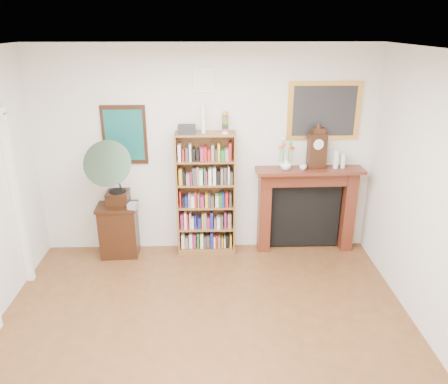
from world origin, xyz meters
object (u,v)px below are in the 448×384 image
at_px(gramophone, 112,170).
at_px(bottle_right, 343,161).
at_px(mantel_clock, 317,149).
at_px(side_cabinet, 119,230).
at_px(flower_vase, 286,164).
at_px(teacup, 303,167).
at_px(bottle_left, 336,159).
at_px(cd_stack, 133,206).
at_px(fireplace, 306,202).
at_px(bookshelf, 206,188).

relative_size(gramophone, bottle_right, 4.78).
xyz_separation_m(gramophone, mantel_clock, (2.65, 0.18, 0.20)).
distance_m(side_cabinet, flower_vase, 2.43).
bearing_deg(teacup, bottle_left, 7.08).
relative_size(gramophone, teacup, 10.33).
bearing_deg(mantel_clock, bottle_left, -13.76).
bearing_deg(cd_stack, mantel_clock, 4.40).
relative_size(cd_stack, flower_vase, 0.79).
bearing_deg(bottle_right, bottle_left, -178.05).
xyz_separation_m(mantel_clock, flower_vase, (-0.41, -0.05, -0.19)).
distance_m(side_cabinet, teacup, 2.63).
bearing_deg(fireplace, gramophone, -176.67).
height_order(teacup, bottle_left, bottle_left).
bearing_deg(side_cabinet, mantel_clock, -0.38).
distance_m(side_cabinet, bottle_left, 3.08).
height_order(fireplace, bottle_right, bottle_right).
xyz_separation_m(flower_vase, teacup, (0.23, -0.02, -0.04)).
distance_m(flower_vase, teacup, 0.23).
height_order(bookshelf, side_cabinet, bookshelf).
bearing_deg(cd_stack, bottle_left, 3.72).
bearing_deg(fireplace, bottle_right, -5.78).
relative_size(mantel_clock, bottle_left, 2.26).
distance_m(cd_stack, bottle_left, 2.75).
bearing_deg(teacup, cd_stack, -176.96).
bearing_deg(flower_vase, mantel_clock, 6.78).
bearing_deg(flower_vase, fireplace, 12.79).
relative_size(cd_stack, teacup, 1.30).
xyz_separation_m(cd_stack, teacup, (2.24, 0.12, 0.47)).
xyz_separation_m(bookshelf, bottle_right, (1.83, 0.02, 0.36)).
relative_size(teacup, bottle_left, 0.39).
xyz_separation_m(bookshelf, side_cabinet, (-1.20, -0.05, -0.58)).
bearing_deg(fireplace, mantel_clock, -19.26).
distance_m(fireplace, flower_vase, 0.66).
height_order(bookshelf, flower_vase, bookshelf).
height_order(mantel_clock, teacup, mantel_clock).
relative_size(bookshelf, cd_stack, 16.34).
height_order(cd_stack, bottle_right, bottle_right).
distance_m(bookshelf, gramophone, 1.24).
xyz_separation_m(gramophone, teacup, (2.47, 0.11, -0.03)).
distance_m(gramophone, bottle_right, 3.02).
bearing_deg(flower_vase, bottle_right, 2.98).
xyz_separation_m(cd_stack, flower_vase, (2.02, 0.14, 0.51)).
bearing_deg(bottle_right, teacup, -173.83).
bearing_deg(gramophone, side_cabinet, 96.24).
relative_size(gramophone, cd_stack, 7.97).
distance_m(flower_vase, bottle_left, 0.68).
xyz_separation_m(teacup, bottle_left, (0.45, 0.06, 0.08)).
relative_size(flower_vase, teacup, 1.64).
height_order(fireplace, mantel_clock, mantel_clock).
bearing_deg(flower_vase, teacup, -4.75).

